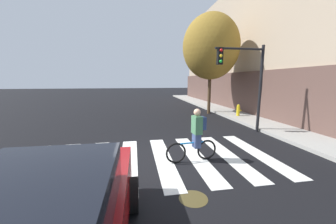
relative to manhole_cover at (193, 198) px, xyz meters
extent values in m
plane|color=black|center=(-0.53, 2.24, 0.00)|extent=(120.00, 120.00, 0.00)
cube|color=silver|center=(-4.80, 2.24, 0.00)|extent=(0.55, 4.09, 0.01)
cube|color=silver|center=(-3.68, 2.24, 0.00)|extent=(0.55, 4.09, 0.01)
cube|color=silver|center=(-2.57, 2.24, 0.00)|extent=(0.55, 4.09, 0.01)
cube|color=silver|center=(-1.45, 2.24, 0.00)|extent=(0.55, 4.09, 0.01)
cube|color=silver|center=(-0.33, 2.24, 0.00)|extent=(0.55, 4.09, 0.01)
cube|color=silver|center=(0.78, 2.24, 0.00)|extent=(0.55, 4.09, 0.01)
cube|color=silver|center=(1.90, 2.24, 0.00)|extent=(0.55, 4.09, 0.01)
cube|color=silver|center=(3.01, 2.24, 0.00)|extent=(0.55, 4.09, 0.01)
cylinder|color=#473D1E|center=(0.00, 0.00, 0.00)|extent=(0.64, 0.64, 0.01)
cube|color=black|center=(-2.30, -1.78, 1.31)|extent=(1.69, 2.23, 0.55)
cylinder|color=black|center=(-3.23, -0.13, 0.34)|extent=(0.25, 0.68, 0.68)
cylinder|color=black|center=(-1.31, -0.17, 0.34)|extent=(0.25, 0.68, 0.68)
torus|color=black|center=(1.06, 1.97, 0.33)|extent=(0.66, 0.13, 0.66)
torus|color=black|center=(0.01, 1.87, 0.33)|extent=(0.66, 0.13, 0.66)
cylinder|color=#1972BF|center=(0.53, 1.92, 0.61)|extent=(0.89, 0.14, 0.05)
cylinder|color=#1972BF|center=(0.69, 1.94, 0.68)|extent=(0.04, 0.04, 0.45)
cube|color=#384772|center=(0.69, 1.94, 0.73)|extent=(0.23, 0.30, 0.56)
cube|color=#3F724C|center=(0.69, 1.94, 1.18)|extent=(0.28, 0.38, 0.56)
sphere|color=tan|center=(0.69, 1.94, 1.58)|extent=(0.22, 0.22, 0.22)
cube|color=navy|center=(0.87, 1.95, 1.23)|extent=(0.19, 0.30, 0.40)
cylinder|color=black|center=(4.84, 4.84, 2.10)|extent=(0.14, 0.14, 4.20)
cylinder|color=black|center=(3.64, 4.84, 4.00)|extent=(2.40, 0.10, 0.10)
cube|color=black|center=(2.68, 4.84, 3.65)|extent=(0.24, 0.20, 0.76)
sphere|color=red|center=(2.68, 4.73, 3.89)|extent=(0.14, 0.14, 0.14)
sphere|color=gold|center=(2.68, 4.73, 3.65)|extent=(0.14, 0.14, 0.14)
sphere|color=green|center=(2.68, 4.73, 3.41)|extent=(0.14, 0.14, 0.14)
cylinder|color=gold|center=(5.79, 8.36, 0.47)|extent=(0.22, 0.22, 0.65)
sphere|color=gold|center=(5.79, 8.36, 0.84)|extent=(0.18, 0.18, 0.18)
cylinder|color=gold|center=(5.95, 8.36, 0.50)|extent=(0.12, 0.09, 0.09)
cylinder|color=#4C3823|center=(4.46, 10.39, 1.67)|extent=(0.24, 0.24, 3.34)
ellipsoid|color=olive|center=(4.46, 10.39, 5.00)|extent=(4.16, 4.16, 4.78)
cube|color=brown|center=(15.52, 13.94, 1.60)|extent=(17.00, 23.59, 3.20)
cube|color=tan|center=(15.52, 13.94, 6.80)|extent=(16.66, 23.12, 7.21)
camera|label=1|loc=(-1.20, -3.70, 2.55)|focal=20.61mm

